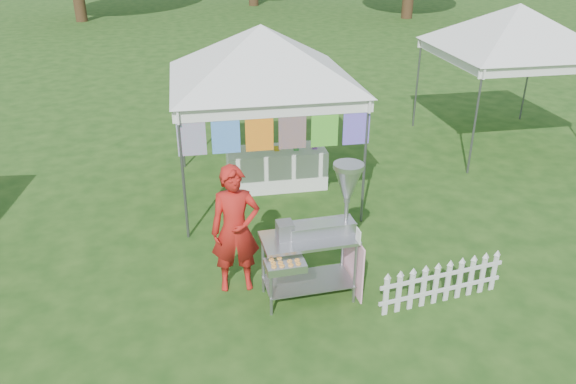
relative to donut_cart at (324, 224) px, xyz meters
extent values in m
plane|color=#1B4112|center=(-0.30, -0.21, -1.09)|extent=(120.00, 120.00, 0.00)
cylinder|color=#59595E|center=(-1.72, 1.87, -0.04)|extent=(0.04, 0.04, 2.10)
cylinder|color=#59595E|center=(1.12, 1.87, -0.04)|extent=(0.04, 0.04, 2.10)
cylinder|color=#59595E|center=(-1.72, 4.71, -0.04)|extent=(0.04, 0.04, 2.10)
cylinder|color=#59595E|center=(1.12, 4.71, -0.04)|extent=(0.04, 0.04, 2.10)
cube|color=white|center=(-0.30, 1.87, 0.91)|extent=(3.00, 0.03, 0.22)
cube|color=white|center=(-0.30, 4.71, 0.91)|extent=(3.00, 0.03, 0.22)
pyramid|color=white|center=(-0.30, 3.29, 1.91)|extent=(4.24, 4.24, 0.90)
cylinder|color=#59595E|center=(-0.30, 1.87, 0.99)|extent=(3.00, 0.03, 0.03)
cube|color=#36CCB4|center=(-1.55, 1.87, 0.64)|extent=(0.42, 0.01, 0.70)
cube|color=blue|center=(-1.05, 1.87, 0.64)|extent=(0.42, 0.01, 0.70)
cube|color=red|center=(-0.55, 1.87, 0.64)|extent=(0.42, 0.01, 0.70)
cube|color=orange|center=(-0.05, 1.87, 0.64)|extent=(0.42, 0.01, 0.70)
cube|color=#178C2C|center=(0.45, 1.87, 0.64)|extent=(0.42, 0.01, 0.70)
cube|color=purple|center=(0.95, 1.87, 0.64)|extent=(0.42, 0.01, 0.70)
cylinder|color=#59595E|center=(3.78, 3.37, -0.04)|extent=(0.04, 0.04, 2.10)
cylinder|color=#59595E|center=(3.78, 6.21, -0.04)|extent=(0.04, 0.04, 2.10)
cylinder|color=#59595E|center=(6.62, 6.21, -0.04)|extent=(0.04, 0.04, 2.10)
cube|color=white|center=(5.20, 3.37, 0.91)|extent=(3.00, 0.03, 0.22)
cube|color=white|center=(5.20, 6.21, 0.91)|extent=(3.00, 0.03, 0.22)
pyramid|color=white|center=(5.20, 4.79, 1.91)|extent=(4.24, 4.24, 0.90)
cylinder|color=#59595E|center=(5.20, 3.37, 0.99)|extent=(3.00, 0.03, 0.03)
cylinder|color=gray|center=(-0.73, -0.28, -0.64)|extent=(0.04, 0.04, 0.90)
cylinder|color=gray|center=(0.37, -0.22, -0.64)|extent=(0.04, 0.04, 0.90)
cylinder|color=gray|center=(-0.76, 0.22, -0.64)|extent=(0.04, 0.04, 0.90)
cylinder|color=gray|center=(0.34, 0.28, -0.64)|extent=(0.04, 0.04, 0.90)
cube|color=gray|center=(-0.20, 0.00, -0.84)|extent=(1.17, 0.63, 0.02)
cube|color=#B7B7BC|center=(-0.20, 0.00, -0.19)|extent=(1.23, 0.67, 0.04)
cube|color=#B7B7BC|center=(-0.02, 0.06, -0.09)|extent=(0.86, 0.30, 0.15)
cube|color=gray|center=(-0.50, 0.03, -0.06)|extent=(0.21, 0.23, 0.22)
cylinder|color=gray|center=(0.30, 0.08, 0.26)|extent=(0.05, 0.05, 0.90)
cone|color=#B7B7BC|center=(0.30, 0.08, 0.51)|extent=(0.38, 0.38, 0.40)
cylinder|color=#B7B7BC|center=(0.30, 0.08, 0.73)|extent=(0.40, 0.40, 0.06)
cube|color=#B7B7BC|center=(-0.57, -0.41, -0.29)|extent=(0.50, 0.33, 0.10)
cube|color=#FDAAC6|center=(0.41, 0.03, -0.64)|extent=(0.06, 0.75, 0.81)
cube|color=white|center=(0.37, -0.25, -0.07)|extent=(0.02, 0.14, 0.18)
imported|color=#AD1A15|center=(-1.09, 0.41, -0.20)|extent=(0.66, 0.44, 1.78)
cube|color=silver|center=(0.68, -0.55, -0.81)|extent=(0.07, 0.03, 0.56)
cube|color=silver|center=(0.86, -0.52, -0.81)|extent=(0.07, 0.03, 0.56)
cube|color=silver|center=(1.03, -0.50, -0.81)|extent=(0.07, 0.03, 0.56)
cube|color=silver|center=(1.21, -0.47, -0.81)|extent=(0.07, 0.03, 0.56)
cube|color=silver|center=(1.39, -0.44, -0.81)|extent=(0.07, 0.03, 0.56)
cube|color=silver|center=(1.57, -0.41, -0.81)|extent=(0.07, 0.03, 0.56)
cube|color=silver|center=(1.75, -0.39, -0.81)|extent=(0.07, 0.03, 0.56)
cube|color=silver|center=(1.92, -0.36, -0.81)|extent=(0.07, 0.03, 0.56)
cube|color=silver|center=(2.10, -0.33, -0.81)|extent=(0.07, 0.03, 0.56)
cube|color=silver|center=(2.28, -0.30, -0.81)|extent=(0.07, 0.03, 0.56)
cube|color=silver|center=(1.48, -0.43, -0.91)|extent=(1.78, 0.30, 0.05)
cube|color=silver|center=(1.48, -0.43, -0.67)|extent=(1.78, 0.30, 0.05)
cube|color=white|center=(-0.03, 3.47, -0.72)|extent=(1.80, 0.70, 0.74)
camera|label=1|loc=(-1.58, -5.95, 3.44)|focal=35.00mm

